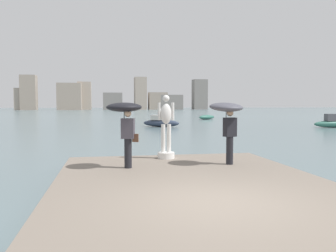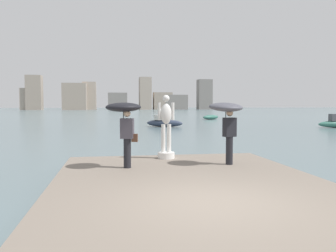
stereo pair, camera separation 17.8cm
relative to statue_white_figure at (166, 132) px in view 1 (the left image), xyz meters
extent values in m
plane|color=slate|center=(0.03, 34.38, -1.32)|extent=(400.00, 400.00, 0.00)
cube|color=slate|center=(0.03, -3.91, -1.12)|extent=(6.81, 9.43, 0.40)
cylinder|color=white|center=(0.00, 0.00, -0.82)|extent=(0.59, 0.59, 0.21)
cylinder|color=white|center=(-0.10, 0.00, -0.21)|extent=(0.15, 0.15, 0.99)
cylinder|color=white|center=(0.10, 0.00, -0.21)|extent=(0.15, 0.15, 0.99)
ellipsoid|color=white|center=(0.00, 0.00, 0.64)|extent=(0.38, 0.26, 0.72)
sphere|color=white|center=(0.00, 0.00, 1.18)|extent=(0.24, 0.24, 0.24)
cylinder|color=white|center=(-0.24, 0.00, 0.73)|extent=(0.10, 0.10, 0.62)
cylinder|color=white|center=(0.24, 0.00, 0.73)|extent=(0.10, 0.10, 0.62)
cylinder|color=black|center=(-1.43, -1.65, -0.48)|extent=(0.22, 0.22, 0.88)
cube|color=#47424C|center=(-1.43, -1.65, 0.26)|extent=(0.43, 0.33, 0.60)
sphere|color=beige|center=(-1.43, -1.65, 0.70)|extent=(0.21, 0.21, 0.21)
cylinder|color=#262626|center=(-1.54, -1.58, 0.56)|extent=(0.02, 0.02, 0.51)
ellipsoid|color=black|center=(-1.54, -1.58, 0.89)|extent=(1.30, 1.31, 0.30)
cube|color=#513323|center=(-1.22, -1.69, -0.02)|extent=(0.20, 0.14, 0.24)
cylinder|color=black|center=(1.77, -1.57, -0.48)|extent=(0.22, 0.22, 0.88)
cube|color=black|center=(1.77, -1.57, 0.26)|extent=(0.43, 0.33, 0.60)
sphere|color=tan|center=(1.77, -1.57, 0.70)|extent=(0.21, 0.21, 0.21)
cylinder|color=#262626|center=(1.65, -1.56, 0.56)|extent=(0.02, 0.02, 0.51)
ellipsoid|color=#4C4C56|center=(1.65, -1.56, 0.89)|extent=(1.31, 1.32, 0.36)
ellipsoid|color=#336B5B|center=(20.15, 19.29, -0.98)|extent=(4.12, 1.14, 0.69)
cube|color=#4C4C51|center=(19.85, 19.30, -0.32)|extent=(1.08, 0.75, 0.71)
ellipsoid|color=#336B5B|center=(13.09, 39.62, -0.98)|extent=(3.39, 2.81, 0.68)
ellipsoid|color=#2D384C|center=(3.46, 23.22, -0.95)|extent=(3.96, 3.10, 0.74)
cube|color=beige|center=(3.21, 23.38, -0.38)|extent=(1.62, 1.48, 0.51)
cube|color=#A89989|center=(-35.68, 137.65, 3.08)|extent=(4.39, 4.04, 8.81)
cube|color=gray|center=(-32.50, 137.52, 5.66)|extent=(6.04, 5.37, 13.97)
cube|color=gray|center=(-16.43, 136.01, 4.08)|extent=(9.44, 7.86, 10.81)
cube|color=#A89989|center=(-10.90, 141.47, 4.55)|extent=(5.59, 5.75, 11.74)
cube|color=gray|center=(0.89, 140.49, 2.28)|extent=(8.06, 5.34, 7.21)
cube|color=#A89989|center=(12.83, 141.05, 5.65)|extent=(4.95, 7.38, 13.94)
cube|color=gray|center=(20.49, 140.83, 2.41)|extent=(8.04, 5.15, 7.46)
cube|color=gray|center=(26.37, 140.90, 1.90)|extent=(9.92, 5.32, 6.44)
cube|color=gray|center=(39.75, 142.15, 5.37)|extent=(6.13, 5.45, 13.39)
camera|label=1|loc=(-2.08, -12.11, 0.97)|focal=37.65mm
camera|label=2|loc=(-1.90, -12.14, 0.97)|focal=37.65mm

